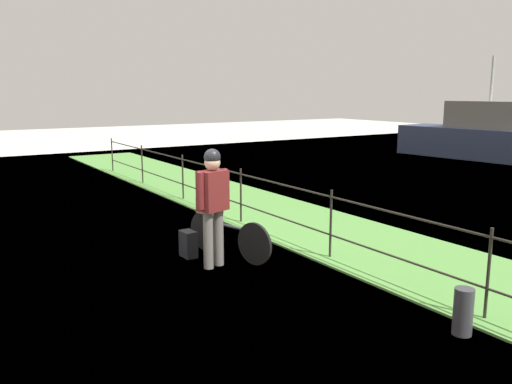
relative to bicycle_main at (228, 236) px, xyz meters
The scene contains 10 objects.
ground_plane 1.06m from the bicycle_main, 113.01° to the right, with size 60.00×60.00×0.00m, color beige.
grass_strip 2.23m from the bicycle_main, 100.31° to the left, with size 27.00×2.40×0.03m, color #569342.
iron_fence 1.33m from the bicycle_main, 107.61° to the left, with size 18.04×0.04×1.04m.
bicycle_main is the anchor object (origin of this frame).
wooden_crate 0.56m from the bicycle_main, 164.76° to the right, with size 0.34×0.27×0.23m, color olive.
terrier_dog 0.70m from the bicycle_main, 164.76° to the right, with size 0.32×0.21×0.18m.
cyclist_person 0.83m from the bicycle_main, 53.93° to the right, with size 0.36×0.52×1.68m.
backpack_on_paving 0.61m from the bicycle_main, 122.46° to the right, with size 0.28×0.18×0.40m, color black.
mooring_bollard 3.62m from the bicycle_main, 11.84° to the left, with size 0.20×0.20×0.49m, color #38383D.
moored_boat_near 14.71m from the bicycle_main, 110.15° to the left, with size 6.66×2.53×3.70m.
Camera 1 is at (7.05, -2.83, 2.45)m, focal length 37.07 mm.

